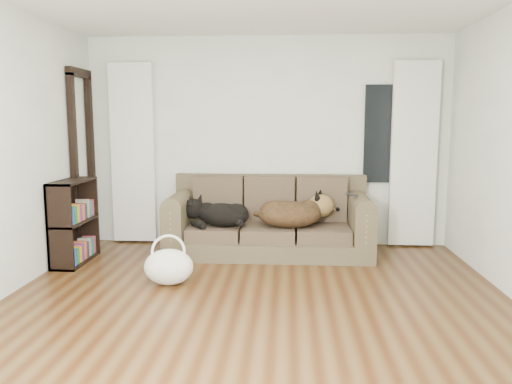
# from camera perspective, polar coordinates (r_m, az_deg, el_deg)

# --- Properties ---
(floor) EXTENTS (5.00, 5.00, 0.00)m
(floor) POSITION_cam_1_polar(r_m,az_deg,el_deg) (4.11, -0.28, -14.20)
(floor) COLOR #3A1E0C
(floor) RESTS_ON ground
(wall_back) EXTENTS (4.50, 0.04, 2.60)m
(wall_back) POSITION_cam_1_polar(r_m,az_deg,el_deg) (6.31, 1.28, 5.76)
(wall_back) COLOR silver
(wall_back) RESTS_ON ground
(curtain_left) EXTENTS (0.55, 0.08, 2.25)m
(curtain_left) POSITION_cam_1_polar(r_m,az_deg,el_deg) (6.53, -13.87, 4.28)
(curtain_left) COLOR silver
(curtain_left) RESTS_ON ground
(curtain_right) EXTENTS (0.55, 0.08, 2.25)m
(curtain_right) POSITION_cam_1_polar(r_m,az_deg,el_deg) (6.42, 17.57, 4.08)
(curtain_right) COLOR silver
(curtain_right) RESTS_ON ground
(window_pane) EXTENTS (0.50, 0.03, 1.20)m
(window_pane) POSITION_cam_1_polar(r_m,az_deg,el_deg) (6.38, 14.48, 6.43)
(window_pane) COLOR black
(window_pane) RESTS_ON wall_back
(door_casing) EXTENTS (0.07, 0.60, 2.10)m
(door_casing) POSITION_cam_1_polar(r_m,az_deg,el_deg) (6.36, -19.15, 3.07)
(door_casing) COLOR black
(door_casing) RESTS_ON ground
(sofa) EXTENTS (2.37, 1.02, 0.97)m
(sofa) POSITION_cam_1_polar(r_m,az_deg,el_deg) (5.88, 1.48, -2.77)
(sofa) COLOR #3E3624
(sofa) RESTS_ON floor
(dog_black_lab) EXTENTS (0.78, 0.69, 0.27)m
(dog_black_lab) POSITION_cam_1_polar(r_m,az_deg,el_deg) (5.82, -4.15, -2.60)
(dog_black_lab) COLOR black
(dog_black_lab) RESTS_ON sofa
(dog_shepherd) EXTENTS (0.77, 0.56, 0.33)m
(dog_shepherd) POSITION_cam_1_polar(r_m,az_deg,el_deg) (5.78, 4.28, -2.58)
(dog_shepherd) COLOR black
(dog_shepherd) RESTS_ON sofa
(tv_remote) EXTENTS (0.12, 0.19, 0.02)m
(tv_remote) POSITION_cam_1_polar(r_m,az_deg,el_deg) (5.77, 10.92, -0.30)
(tv_remote) COLOR black
(tv_remote) RESTS_ON sofa
(tote_bag) EXTENTS (0.51, 0.42, 0.35)m
(tote_bag) POSITION_cam_1_polar(r_m,az_deg,el_deg) (4.91, -9.94, -8.58)
(tote_bag) COLOR white
(tote_bag) RESTS_ON floor
(bookshelf) EXTENTS (0.35, 0.76, 0.92)m
(bookshelf) POSITION_cam_1_polar(r_m,az_deg,el_deg) (5.86, -20.10, -2.81)
(bookshelf) COLOR black
(bookshelf) RESTS_ON floor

